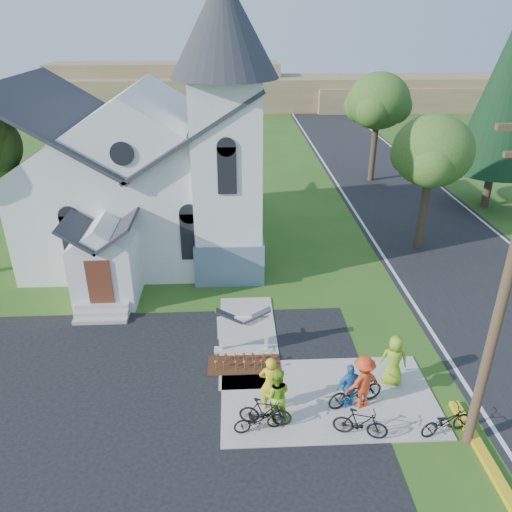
{
  "coord_description": "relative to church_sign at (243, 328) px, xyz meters",
  "views": [
    {
      "loc": [
        -1.5,
        -12.06,
        11.39
      ],
      "look_at": [
        -0.64,
        5.0,
        3.07
      ],
      "focal_mm": 35.0,
      "sensor_mm": 36.0,
      "label": 1
    }
  ],
  "objects": [
    {
      "name": "ground",
      "position": [
        1.2,
        -3.2,
        -1.03
      ],
      "size": [
        120.0,
        120.0,
        0.0
      ],
      "primitive_type": "plane",
      "color": "#2A5A19",
      "rests_on": "ground"
    },
    {
      "name": "parking_lot",
      "position": [
        -5.8,
        -5.2,
        -1.02
      ],
      "size": [
        20.0,
        16.0,
        0.02
      ],
      "primitive_type": "cube",
      "color": "black",
      "rests_on": "ground"
    },
    {
      "name": "road",
      "position": [
        11.2,
        11.8,
        -1.02
      ],
      "size": [
        8.0,
        90.0,
        0.02
      ],
      "primitive_type": "cube",
      "color": "black",
      "rests_on": "ground"
    },
    {
      "name": "sidewalk",
      "position": [
        2.7,
        -2.7,
        -1.0
      ],
      "size": [
        7.0,
        4.0,
        0.05
      ],
      "primitive_type": "cube",
      "color": "#A09B90",
      "rests_on": "ground"
    },
    {
      "name": "church",
      "position": [
        -4.28,
        9.28,
        4.22
      ],
      "size": [
        12.35,
        12.0,
        13.0
      ],
      "color": "white",
      "rests_on": "ground"
    },
    {
      "name": "church_sign",
      "position": [
        0.0,
        0.0,
        0.0
      ],
      "size": [
        2.2,
        0.4,
        1.7
      ],
      "color": "#A09B90",
      "rests_on": "ground"
    },
    {
      "name": "flower_bed",
      "position": [
        0.0,
        -0.9,
        -0.99
      ],
      "size": [
        2.6,
        1.1,
        0.07
      ],
      "primitive_type": "cube",
      "color": "#3B1C10",
      "rests_on": "ground"
    },
    {
      "name": "utility_pole",
      "position": [
        6.56,
        -4.7,
        4.38
      ],
      "size": [
        3.45,
        0.28,
        10.0
      ],
      "color": "#4D3726",
      "rests_on": "ground"
    },
    {
      "name": "tree_road_near",
      "position": [
        9.7,
        8.8,
        4.18
      ],
      "size": [
        4.0,
        4.0,
        7.05
      ],
      "color": "#3A2A1F",
      "rests_on": "ground"
    },
    {
      "name": "tree_road_mid",
      "position": [
        10.2,
        20.8,
        4.75
      ],
      "size": [
        4.4,
        4.4,
        7.8
      ],
      "color": "#3A2A1F",
      "rests_on": "ground"
    },
    {
      "name": "conifer",
      "position": [
        16.2,
        14.8,
        6.36
      ],
      "size": [
        5.2,
        5.2,
        12.4
      ],
      "color": "#3A2A1F",
      "rests_on": "ground"
    },
    {
      "name": "distant_hills",
      "position": [
        4.56,
        53.13,
        1.15
      ],
      "size": [
        61.0,
        10.0,
        5.6
      ],
      "color": "olive",
      "rests_on": "ground"
    },
    {
      "name": "cyclist_0",
      "position": [
        0.76,
        -3.1,
        -0.0
      ],
      "size": [
        0.79,
        0.6,
        1.95
      ],
      "primitive_type": "imported",
      "rotation": [
        0.0,
        0.0,
        2.94
      ],
      "color": "yellow",
      "rests_on": "sidewalk"
    },
    {
      "name": "bike_0",
      "position": [
        0.35,
        -4.02,
        -0.57
      ],
      "size": [
        1.61,
        0.82,
        0.81
      ],
      "primitive_type": "imported",
      "rotation": [
        0.0,
        0.0,
        1.76
      ],
      "color": "black",
      "rests_on": "sidewalk"
    },
    {
      "name": "cyclist_1",
      "position": [
        0.91,
        -3.54,
        -0.06
      ],
      "size": [
        0.96,
        0.78,
        1.84
      ],
      "primitive_type": "imported",
      "rotation": [
        0.0,
        0.0,
        3.04
      ],
      "color": "#8EC925",
      "rests_on": "sidewalk"
    },
    {
      "name": "bike_1",
      "position": [
        0.56,
        -3.79,
        -0.49
      ],
      "size": [
        1.68,
        0.74,
        0.98
      ],
      "primitive_type": "imported",
      "rotation": [
        0.0,
        0.0,
        1.39
      ],
      "color": "black",
      "rests_on": "sidewalk"
    },
    {
      "name": "cyclist_2",
      "position": [
        3.26,
        -3.12,
        -0.17
      ],
      "size": [
        1.01,
        0.64,
        1.6
      ],
      "primitive_type": "imported",
      "rotation": [
        0.0,
        0.0,
        3.43
      ],
      "color": "#2677C1",
      "rests_on": "sidewalk"
    },
    {
      "name": "bike_2",
      "position": [
        3.48,
        -3.05,
        -0.47
      ],
      "size": [
        2.04,
        1.24,
        1.01
      ],
      "primitive_type": "imported",
      "rotation": [
        0.0,
        0.0,
        1.89
      ],
      "color": "black",
      "rests_on": "sidewalk"
    },
    {
      "name": "cyclist_3",
      "position": [
        3.68,
        -3.11,
        -0.04
      ],
      "size": [
        1.37,
        1.06,
        1.86
      ],
      "primitive_type": "imported",
      "rotation": [
        0.0,
        0.0,
        3.49
      ],
      "color": "red",
      "rests_on": "sidewalk"
    },
    {
      "name": "bike_3",
      "position": [
        3.33,
        -4.4,
        -0.49
      ],
      "size": [
        1.69,
        0.91,
        0.98
      ],
      "primitive_type": "imported",
      "rotation": [
        0.0,
        0.0,
        1.28
      ],
      "color": "black",
      "rests_on": "sidewalk"
    },
    {
      "name": "cyclist_4",
      "position": [
        4.97,
        -2.08,
        -0.05
      ],
      "size": [
        1.01,
        0.76,
        1.85
      ],
      "primitive_type": "imported",
      "rotation": [
        0.0,
        0.0,
        2.94
      ],
      "color": "#85AF20",
      "rests_on": "sidewalk"
    },
    {
      "name": "bike_4",
      "position": [
        5.9,
        -4.4,
        -0.54
      ],
      "size": [
        1.77,
        1.01,
        0.88
      ],
      "primitive_type": "imported",
      "rotation": [
        0.0,
        0.0,
        1.84
      ],
      "color": "black",
      "rests_on": "sidewalk"
    }
  ]
}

